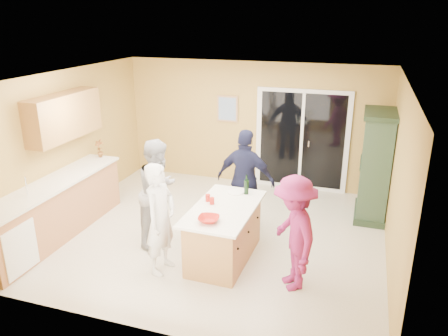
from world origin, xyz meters
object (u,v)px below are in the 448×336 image
(kitchen_island, at_px, (224,235))
(woman_grey, at_px, (159,192))
(green_hutch, at_px, (375,167))
(woman_white, at_px, (161,219))
(woman_magenta, at_px, (294,233))
(woman_navy, at_px, (246,180))

(kitchen_island, xyz_separation_m, woman_grey, (-1.13, 0.19, 0.46))
(green_hutch, xyz_separation_m, woman_white, (-2.82, -2.79, -0.14))
(woman_white, height_order, woman_magenta, woman_white)
(woman_white, height_order, woman_navy, woman_navy)
(kitchen_island, bearing_deg, woman_white, -141.29)
(kitchen_island, xyz_separation_m, woman_white, (-0.74, -0.57, 0.41))
(kitchen_island, distance_m, woman_white, 1.02)
(woman_magenta, bearing_deg, woman_white, -113.23)
(kitchen_island, relative_size, woman_magenta, 1.03)
(woman_navy, height_order, woman_magenta, woman_navy)
(woman_white, bearing_deg, green_hutch, -39.74)
(kitchen_island, bearing_deg, woman_magenta, -18.25)
(kitchen_island, height_order, woman_grey, woman_grey)
(woman_grey, xyz_separation_m, woman_navy, (1.15, 0.90, 0.01))
(kitchen_island, height_order, woman_navy, woman_navy)
(green_hutch, bearing_deg, woman_white, -135.35)
(woman_white, distance_m, woman_grey, 0.85)
(woman_grey, bearing_deg, woman_white, -148.60)
(woman_navy, distance_m, woman_magenta, 1.82)
(kitchen_island, distance_m, woman_navy, 1.19)
(kitchen_island, bearing_deg, woman_navy, 90.02)
(woman_white, distance_m, woman_magenta, 1.84)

